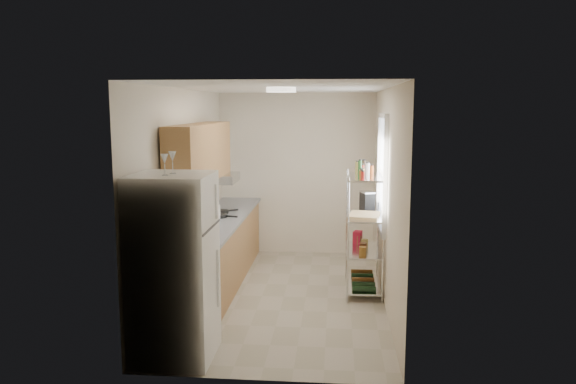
% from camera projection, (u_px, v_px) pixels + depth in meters
% --- Properties ---
extents(room, '(2.52, 4.42, 2.62)m').
position_uv_depth(room, '(284.00, 195.00, 6.90)').
color(room, '#AA9E8A').
rests_on(room, ground).
extents(counter_run, '(0.63, 3.51, 0.90)m').
position_uv_depth(counter_run, '(219.00, 251.00, 7.54)').
color(counter_run, '#A27445').
rests_on(counter_run, ground).
extents(upper_cabinets, '(0.33, 2.20, 0.72)m').
position_uv_depth(upper_cabinets, '(201.00, 153.00, 7.01)').
color(upper_cabinets, '#A27445').
rests_on(upper_cabinets, room).
extents(range_hood, '(0.50, 0.60, 0.12)m').
position_uv_depth(range_hood, '(219.00, 178.00, 7.86)').
color(range_hood, '#B7BABC').
rests_on(range_hood, room).
extents(window, '(0.06, 1.00, 1.46)m').
position_uv_depth(window, '(382.00, 173.00, 7.10)').
color(window, white).
rests_on(window, room).
extents(bakers_rack, '(0.45, 0.90, 1.73)m').
position_uv_depth(bakers_rack, '(364.00, 208.00, 7.13)').
color(bakers_rack, silver).
rests_on(bakers_rack, ground).
extents(ceiling_dome, '(0.34, 0.34, 0.05)m').
position_uv_depth(ceiling_dome, '(281.00, 90.00, 6.41)').
color(ceiling_dome, white).
rests_on(ceiling_dome, room).
extents(refrigerator, '(0.73, 0.73, 1.77)m').
position_uv_depth(refrigerator, '(174.00, 267.00, 5.28)').
color(refrigerator, white).
rests_on(refrigerator, ground).
extents(wine_glass_a, '(0.07, 0.07, 0.21)m').
position_uv_depth(wine_glass_a, '(173.00, 163.00, 5.13)').
color(wine_glass_a, silver).
rests_on(wine_glass_a, refrigerator).
extents(wine_glass_b, '(0.07, 0.07, 0.20)m').
position_uv_depth(wine_glass_b, '(165.00, 165.00, 5.00)').
color(wine_glass_b, silver).
rests_on(wine_glass_b, refrigerator).
extents(rice_cooker, '(0.23, 0.23, 0.19)m').
position_uv_depth(rice_cooker, '(212.00, 212.00, 7.46)').
color(rice_cooker, silver).
rests_on(rice_cooker, counter_run).
extents(frying_pan_large, '(0.31, 0.31, 0.04)m').
position_uv_depth(frying_pan_large, '(218.00, 216.00, 7.58)').
color(frying_pan_large, black).
rests_on(frying_pan_large, counter_run).
extents(frying_pan_small, '(0.30, 0.30, 0.04)m').
position_uv_depth(frying_pan_small, '(221.00, 212.00, 7.86)').
color(frying_pan_small, black).
rests_on(frying_pan_small, counter_run).
extents(cutting_board, '(0.44, 0.53, 0.03)m').
position_uv_depth(cutting_board, '(364.00, 215.00, 7.07)').
color(cutting_board, tan).
rests_on(cutting_board, bakers_rack).
extents(espresso_machine, '(0.21, 0.25, 0.25)m').
position_uv_depth(espresso_machine, '(367.00, 201.00, 7.45)').
color(espresso_machine, black).
rests_on(espresso_machine, bakers_rack).
extents(storage_bag, '(0.14, 0.17, 0.16)m').
position_uv_depth(storage_bag, '(358.00, 237.00, 7.54)').
color(storage_bag, '#AA1529').
rests_on(storage_bag, bakers_rack).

